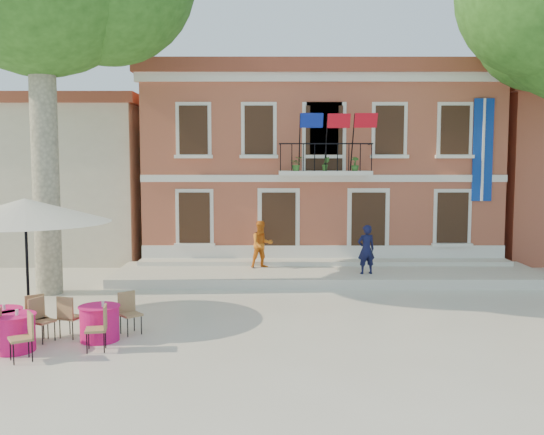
% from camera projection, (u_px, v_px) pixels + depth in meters
% --- Properties ---
extents(ground, '(90.00, 90.00, 0.00)m').
position_uv_depth(ground, '(266.00, 311.00, 15.80)').
color(ground, beige).
rests_on(ground, ground).
extents(main_building, '(13.50, 9.59, 7.50)m').
position_uv_depth(main_building, '(316.00, 164.00, 25.39)').
color(main_building, '#A8543C').
rests_on(main_building, ground).
extents(neighbor_west, '(9.40, 9.40, 6.40)m').
position_uv_depth(neighbor_west, '(51.00, 177.00, 26.44)').
color(neighbor_west, beige).
rests_on(neighbor_west, ground).
extents(terrace, '(14.00, 3.40, 0.30)m').
position_uv_depth(terrace, '(327.00, 274.00, 20.17)').
color(terrace, silver).
rests_on(terrace, ground).
extents(patio_umbrella, '(4.06, 4.06, 3.02)m').
position_uv_depth(patio_umbrella, '(25.00, 211.00, 14.60)').
color(patio_umbrella, black).
rests_on(patio_umbrella, ground).
extents(pedestrian_navy, '(0.65, 0.50, 1.58)m').
position_uv_depth(pedestrian_navy, '(366.00, 249.00, 19.39)').
color(pedestrian_navy, '#101236').
rests_on(pedestrian_navy, terrace).
extents(pedestrian_orange, '(0.94, 0.84, 1.60)m').
position_uv_depth(pedestrian_orange, '(262.00, 244.00, 20.49)').
color(pedestrian_orange, orange).
rests_on(pedestrian_orange, terrace).
extents(cafe_table_0, '(1.66, 1.87, 0.95)m').
position_uv_depth(cafe_table_0, '(14.00, 331.00, 12.47)').
color(cafe_table_0, '#EB1662').
rests_on(cafe_table_0, ground).
extents(cafe_table_1, '(1.84, 1.77, 0.95)m').
position_uv_depth(cafe_table_1, '(100.00, 321.00, 13.21)').
color(cafe_table_1, '#EB1662').
rests_on(cafe_table_1, ground).
extents(cafe_table_2, '(1.86, 1.71, 0.95)m').
position_uv_depth(cafe_table_2, '(1.00, 325.00, 12.92)').
color(cafe_table_2, '#EB1662').
rests_on(cafe_table_2, ground).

